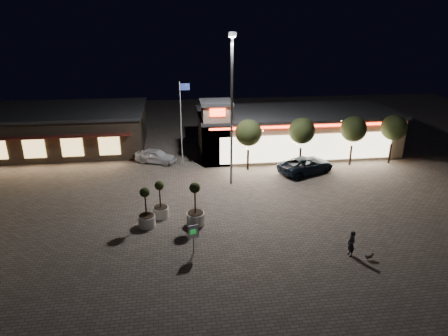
{
  "coord_description": "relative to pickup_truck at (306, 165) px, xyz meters",
  "views": [
    {
      "loc": [
        -2.67,
        -23.24,
        13.53
      ],
      "look_at": [
        1.12,
        6.0,
        2.21
      ],
      "focal_mm": 32.0,
      "sensor_mm": 36.0,
      "label": 1
    }
  ],
  "objects": [
    {
      "name": "white_sedan",
      "position": [
        -13.71,
        4.39,
        -0.05
      ],
      "size": [
        4.37,
        3.12,
        1.38
      ],
      "primitive_type": "imported",
      "rotation": [
        0.0,
        0.0,
        1.16
      ],
      "color": "white",
      "rests_on": "ground"
    },
    {
      "name": "planter_mid",
      "position": [
        -13.96,
        -8.26,
        0.15
      ],
      "size": [
        1.17,
        1.17,
        2.88
      ],
      "color": "silver",
      "rests_on": "ground"
    },
    {
      "name": "string_tree_a",
      "position": [
        -5.16,
        1.39,
        2.82
      ],
      "size": [
        2.42,
        2.42,
        4.79
      ],
      "color": "#332319",
      "rests_on": "ground"
    },
    {
      "name": "planter_right",
      "position": [
        -10.64,
        -8.38,
        0.22
      ],
      "size": [
        1.26,
        1.26,
        3.11
      ],
      "color": "silver",
      "rests_on": "ground"
    },
    {
      "name": "string_tree_b",
      "position": [
        -0.16,
        1.39,
        2.82
      ],
      "size": [
        2.42,
        2.42,
        4.79
      ],
      "color": "#332319",
      "rests_on": "ground"
    },
    {
      "name": "string_tree_c",
      "position": [
        4.84,
        1.39,
        2.82
      ],
      "size": [
        2.42,
        2.42,
        4.79
      ],
      "color": "#332319",
      "rests_on": "ground"
    },
    {
      "name": "ground",
      "position": [
        -9.16,
        -9.61,
        -0.74
      ],
      "size": [
        90.0,
        90.0,
        0.0
      ],
      "primitive_type": "plane",
      "color": "#6D6158",
      "rests_on": "ground"
    },
    {
      "name": "flagpole",
      "position": [
        -11.06,
        3.39,
        4.0
      ],
      "size": [
        0.95,
        0.1,
        8.0
      ],
      "color": "white",
      "rests_on": "ground"
    },
    {
      "name": "string_tree_d",
      "position": [
        8.84,
        1.39,
        2.82
      ],
      "size": [
        2.42,
        2.42,
        4.79
      ],
      "color": "#332319",
      "rests_on": "ground"
    },
    {
      "name": "dog",
      "position": [
        -0.7,
        -14.03,
        -0.46
      ],
      "size": [
        0.53,
        0.28,
        0.29
      ],
      "color": "#59514C",
      "rests_on": "ground"
    },
    {
      "name": "retail_building",
      "position": [
        0.35,
        6.21,
        1.47
      ],
      "size": [
        20.4,
        8.4,
        6.1
      ],
      "color": "tan",
      "rests_on": "ground"
    },
    {
      "name": "pedestrian",
      "position": [
        -1.68,
        -13.47,
        0.07
      ],
      "size": [
        0.43,
        0.62,
        1.62
      ],
      "primitive_type": "imported",
      "rotation": [
        0.0,
        0.0,
        -1.5
      ],
      "color": "black",
      "rests_on": "ground"
    },
    {
      "name": "pickup_truck",
      "position": [
        0.0,
        0.0,
        0.0
      ],
      "size": [
        5.89,
        4.37,
        1.49
      ],
      "primitive_type": "imported",
      "rotation": [
        0.0,
        0.0,
        1.97
      ],
      "color": "black",
      "rests_on": "ground"
    },
    {
      "name": "restaurant_building",
      "position": [
        -23.16,
        10.37,
        1.42
      ],
      "size": [
        16.4,
        11.0,
        4.3
      ],
      "color": "#382D23",
      "rests_on": "ground"
    },
    {
      "name": "floodlight_pole",
      "position": [
        -7.16,
        -1.61,
        6.28
      ],
      "size": [
        0.6,
        0.4,
        12.38
      ],
      "color": "gray",
      "rests_on": "ground"
    },
    {
      "name": "planter_left",
      "position": [
        -13.03,
        -7.03,
        0.12
      ],
      "size": [
        1.13,
        1.13,
        2.79
      ],
      "color": "silver",
      "rests_on": "ground"
    },
    {
      "name": "valet_sign",
      "position": [
        -10.99,
        -12.01,
        0.6
      ],
      "size": [
        0.62,
        0.22,
        1.92
      ],
      "color": "gray",
      "rests_on": "ground"
    }
  ]
}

